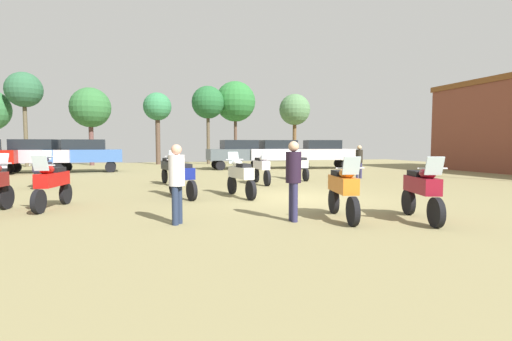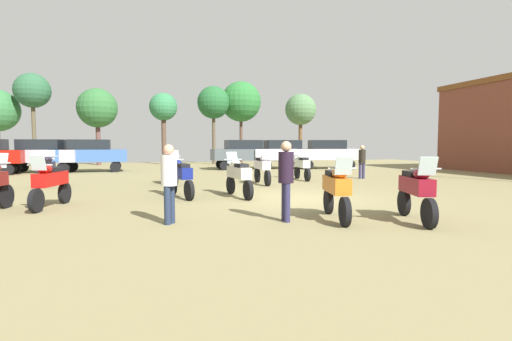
# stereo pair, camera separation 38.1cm
# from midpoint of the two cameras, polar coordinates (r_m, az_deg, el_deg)

# --- Properties ---
(ground_plane) EXTENTS (44.00, 52.00, 0.02)m
(ground_plane) POSITION_cam_midpoint_polar(r_m,az_deg,el_deg) (12.07, 5.58, -4.23)
(ground_plane) COLOR olive
(motorcycle_1) EXTENTS (0.62, 2.22, 1.49)m
(motorcycle_1) POSITION_cam_midpoint_polar(r_m,az_deg,el_deg) (16.13, 0.16, 0.50)
(motorcycle_1) COLOR black
(motorcycle_1) RESTS_ON ground
(motorcycle_2) EXTENTS (0.73, 2.07, 1.46)m
(motorcycle_2) POSITION_cam_midpoint_polar(r_m,az_deg,el_deg) (8.75, 11.83, -2.65)
(motorcycle_2) COLOR black
(motorcycle_2) RESTS_ON ground
(motorcycle_4) EXTENTS (0.66, 2.23, 1.45)m
(motorcycle_4) POSITION_cam_midpoint_polar(r_m,az_deg,el_deg) (12.27, -3.26, -0.68)
(motorcycle_4) COLOR black
(motorcycle_4) RESTS_ON ground
(motorcycle_5) EXTENTS (0.62, 2.10, 1.46)m
(motorcycle_5) POSITION_cam_midpoint_polar(r_m,az_deg,el_deg) (17.47, -30.08, 0.18)
(motorcycle_5) COLOR black
(motorcycle_5) RESTS_ON ground
(motorcycle_6) EXTENTS (0.80, 2.12, 1.46)m
(motorcycle_6) POSITION_cam_midpoint_polar(r_m,az_deg,el_deg) (12.32, -12.05, -0.73)
(motorcycle_6) COLOR black
(motorcycle_6) RESTS_ON ground
(motorcycle_8) EXTENTS (0.71, 2.15, 1.47)m
(motorcycle_8) POSITION_cam_midpoint_polar(r_m,az_deg,el_deg) (16.41, -13.64, 0.42)
(motorcycle_8) COLOR black
(motorcycle_8) RESTS_ON ground
(motorcycle_9) EXTENTS (0.75, 2.10, 1.44)m
(motorcycle_9) POSITION_cam_midpoint_polar(r_m,az_deg,el_deg) (11.42, -29.31, -1.57)
(motorcycle_9) COLOR black
(motorcycle_9) RESTS_ON ground
(motorcycle_10) EXTENTS (0.62, 2.07, 1.44)m
(motorcycle_10) POSITION_cam_midpoint_polar(r_m,az_deg,el_deg) (18.25, 6.07, 0.80)
(motorcycle_10) COLOR black
(motorcycle_10) RESTS_ON ground
(motorcycle_11) EXTENTS (0.82, 2.02, 1.46)m
(motorcycle_11) POSITION_cam_midpoint_polar(r_m,az_deg,el_deg) (9.11, 22.74, -2.61)
(motorcycle_11) COLOR black
(motorcycle_11) RESTS_ON ground
(car_1) EXTENTS (4.54, 2.49, 2.00)m
(car_1) POSITION_cam_midpoint_polar(r_m,az_deg,el_deg) (26.95, 9.57, 2.78)
(car_1) COLOR black
(car_1) RESTS_ON ground
(car_2) EXTENTS (4.36, 1.94, 2.00)m
(car_2) POSITION_cam_midpoint_polar(r_m,az_deg,el_deg) (26.55, 2.94, 2.81)
(car_2) COLOR black
(car_2) RESTS_ON ground
(car_3) EXTENTS (4.32, 1.86, 2.00)m
(car_3) POSITION_cam_midpoint_polar(r_m,az_deg,el_deg) (25.95, -3.00, 2.79)
(car_3) COLOR black
(car_3) RESTS_ON ground
(car_4) EXTENTS (4.40, 2.07, 2.00)m
(car_4) POSITION_cam_midpoint_polar(r_m,az_deg,el_deg) (25.44, -24.87, 2.40)
(car_4) COLOR black
(car_4) RESTS_ON ground
(car_6) EXTENTS (4.51, 2.39, 2.00)m
(car_6) POSITION_cam_midpoint_polar(r_m,az_deg,el_deg) (26.03, -30.74, 2.24)
(car_6) COLOR black
(car_6) RESTS_ON ground
(person_1) EXTENTS (0.41, 0.41, 1.66)m
(person_1) POSITION_cam_midpoint_polar(r_m,az_deg,el_deg) (19.50, 14.80, 1.66)
(person_1) COLOR #2D2B4C
(person_1) RESTS_ON ground
(person_2) EXTENTS (0.35, 0.35, 1.78)m
(person_2) POSITION_cam_midpoint_polar(r_m,az_deg,el_deg) (8.34, 4.38, -0.62)
(person_2) COLOR #272648
(person_2) RESTS_ON ground
(person_3) EXTENTS (0.47, 0.47, 1.71)m
(person_3) POSITION_cam_midpoint_polar(r_m,az_deg,el_deg) (8.21, -13.20, -1.10)
(person_3) COLOR #1F2A41
(person_3) RESTS_ON ground
(tree_1) EXTENTS (3.19, 3.19, 6.26)m
(tree_1) POSITION_cam_midpoint_polar(r_m,az_deg,el_deg) (33.60, -24.07, 8.62)
(tree_1) COLOR brown
(tree_1) RESTS_ON ground
(tree_2) EXTENTS (2.79, 2.79, 6.70)m
(tree_2) POSITION_cam_midpoint_polar(r_m,az_deg,el_deg) (33.11, -7.62, 10.10)
(tree_2) COLOR brown
(tree_2) RESTS_ON ground
(tree_3) EXTENTS (3.59, 3.59, 7.33)m
(tree_3) POSITION_cam_midpoint_polar(r_m,az_deg,el_deg) (34.36, -3.47, 10.33)
(tree_3) COLOR #4E382D
(tree_3) RESTS_ON ground
(tree_5) EXTENTS (2.91, 2.91, 6.43)m
(tree_5) POSITION_cam_midpoint_polar(r_m,az_deg,el_deg) (36.06, 5.57, 9.07)
(tree_5) COLOR brown
(tree_5) RESTS_ON ground
(tree_6) EXTENTS (2.35, 2.35, 6.08)m
(tree_6) POSITION_cam_midpoint_polar(r_m,az_deg,el_deg) (33.38, -15.02, 9.11)
(tree_6) COLOR #4D392D
(tree_6) RESTS_ON ground
(tree_7) EXTENTS (2.63, 2.63, 7.13)m
(tree_7) POSITION_cam_midpoint_polar(r_m,az_deg,el_deg) (33.94, -31.96, 10.21)
(tree_7) COLOR brown
(tree_7) RESTS_ON ground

